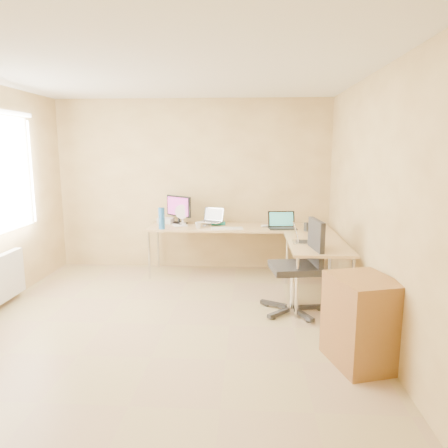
# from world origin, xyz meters

# --- Properties ---
(floor) EXTENTS (4.50, 4.50, 0.00)m
(floor) POSITION_xyz_m (0.00, 0.00, 0.00)
(floor) COLOR tan
(floor) RESTS_ON ground
(ceiling) EXTENTS (4.50, 4.50, 0.00)m
(ceiling) POSITION_xyz_m (0.00, 0.00, 2.60)
(ceiling) COLOR white
(ceiling) RESTS_ON ground
(wall_back) EXTENTS (4.50, 0.00, 4.50)m
(wall_back) POSITION_xyz_m (0.00, 2.25, 1.30)
(wall_back) COLOR #DEC184
(wall_back) RESTS_ON ground
(wall_front) EXTENTS (4.50, 0.00, 4.50)m
(wall_front) POSITION_xyz_m (0.00, -2.25, 1.30)
(wall_front) COLOR #DEC184
(wall_front) RESTS_ON ground
(wall_right) EXTENTS (0.00, 4.50, 4.50)m
(wall_right) POSITION_xyz_m (2.10, 0.00, 1.30)
(wall_right) COLOR #DEC184
(wall_right) RESTS_ON ground
(desk_main) EXTENTS (2.65, 0.70, 0.73)m
(desk_main) POSITION_xyz_m (0.72, 1.85, 0.36)
(desk_main) COLOR tan
(desk_main) RESTS_ON ground
(desk_return) EXTENTS (0.70, 1.30, 0.73)m
(desk_return) POSITION_xyz_m (1.70, 0.85, 0.36)
(desk_return) COLOR tan
(desk_return) RESTS_ON ground
(monitor) EXTENTS (0.49, 0.44, 0.43)m
(monitor) POSITION_xyz_m (-0.19, 2.05, 0.94)
(monitor) COLOR black
(monitor) RESTS_ON desk_main
(book_stack) EXTENTS (0.25, 0.31, 0.05)m
(book_stack) POSITION_xyz_m (0.40, 2.05, 0.75)
(book_stack) COLOR #167B7A
(book_stack) RESTS_ON desk_main
(laptop_center) EXTENTS (0.39, 0.36, 0.21)m
(laptop_center) POSITION_xyz_m (0.31, 1.93, 0.88)
(laptop_center) COLOR silver
(laptop_center) RESTS_ON desk_main
(laptop_black) EXTENTS (0.42, 0.33, 0.24)m
(laptop_black) POSITION_xyz_m (1.35, 1.71, 0.85)
(laptop_black) COLOR black
(laptop_black) RESTS_ON desk_main
(keyboard) EXTENTS (0.46, 0.19, 0.02)m
(keyboard) POSITION_xyz_m (0.56, 1.64, 0.74)
(keyboard) COLOR silver
(keyboard) RESTS_ON desk_main
(mouse) EXTENTS (0.13, 0.11, 0.04)m
(mouse) POSITION_xyz_m (1.10, 1.81, 0.75)
(mouse) COLOR silver
(mouse) RESTS_ON desk_main
(mug) EXTENTS (0.12, 0.12, 0.09)m
(mug) POSITION_xyz_m (0.15, 1.67, 0.78)
(mug) COLOR silver
(mug) RESTS_ON desk_main
(cd_stack) EXTENTS (0.13, 0.13, 0.03)m
(cd_stack) POSITION_xyz_m (0.24, 1.80, 0.74)
(cd_stack) COLOR silver
(cd_stack) RESTS_ON desk_main
(water_bottle) EXTENTS (0.09, 0.09, 0.31)m
(water_bottle) POSITION_xyz_m (-0.36, 1.59, 0.88)
(water_bottle) COLOR #2361A7
(water_bottle) RESTS_ON desk_main
(papers) EXTENTS (0.29, 0.33, 0.01)m
(papers) POSITION_xyz_m (-0.17, 1.91, 0.73)
(papers) COLOR silver
(papers) RESTS_ON desk_main
(white_box) EXTENTS (0.25, 0.21, 0.08)m
(white_box) POSITION_xyz_m (-0.40, 2.05, 0.77)
(white_box) COLOR silver
(white_box) RESTS_ON desk_main
(desk_fan) EXTENTS (0.25, 0.25, 0.28)m
(desk_fan) POSITION_xyz_m (-0.13, 1.99, 0.87)
(desk_fan) COLOR white
(desk_fan) RESTS_ON desk_main
(black_cup) EXTENTS (0.07, 0.07, 0.12)m
(black_cup) POSITION_xyz_m (1.66, 1.55, 0.79)
(black_cup) COLOR #2B2B2B
(black_cup) RESTS_ON desk_main
(laptop_return) EXTENTS (0.32, 0.25, 0.20)m
(laptop_return) POSITION_xyz_m (1.53, 0.82, 0.83)
(laptop_return) COLOR silver
(laptop_return) RESTS_ON desk_return
(office_chair) EXTENTS (0.74, 0.74, 1.08)m
(office_chair) POSITION_xyz_m (1.38, 0.45, 0.50)
(office_chair) COLOR #2A2929
(office_chair) RESTS_ON ground
(cabinet) EXTENTS (0.63, 0.71, 0.83)m
(cabinet) POSITION_xyz_m (1.85, -0.70, 0.36)
(cabinet) COLOR #9C5920
(cabinet) RESTS_ON ground
(radiator) EXTENTS (0.09, 0.80, 0.55)m
(radiator) POSITION_xyz_m (-2.03, 0.40, 0.35)
(radiator) COLOR white
(radiator) RESTS_ON ground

